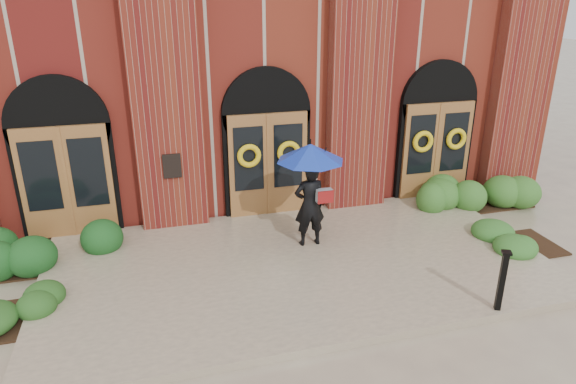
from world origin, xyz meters
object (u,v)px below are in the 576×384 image
object	(u,v)px
metal_post	(502,279)
hedge_wall_right	(466,191)
hedge_wall_left	(33,248)
man_with_umbrella	(310,175)

from	to	relation	value
metal_post	hedge_wall_right	world-z (taller)	metal_post
hedge_wall_left	hedge_wall_right	size ratio (longest dim) A/B	0.95
hedge_wall_right	man_with_umbrella	bearing A→B (deg)	-164.24
man_with_umbrella	hedge_wall_left	size ratio (longest dim) A/B	0.79
hedge_wall_left	metal_post	bearing A→B (deg)	-27.11
man_with_umbrella	metal_post	bearing A→B (deg)	126.67
metal_post	hedge_wall_right	bearing A→B (deg)	62.69
hedge_wall_right	metal_post	bearing A→B (deg)	-117.31
metal_post	hedge_wall_right	size ratio (longest dim) A/B	0.37
man_with_umbrella	metal_post	xyz separation A→B (m)	(2.39, -3.21, -0.99)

